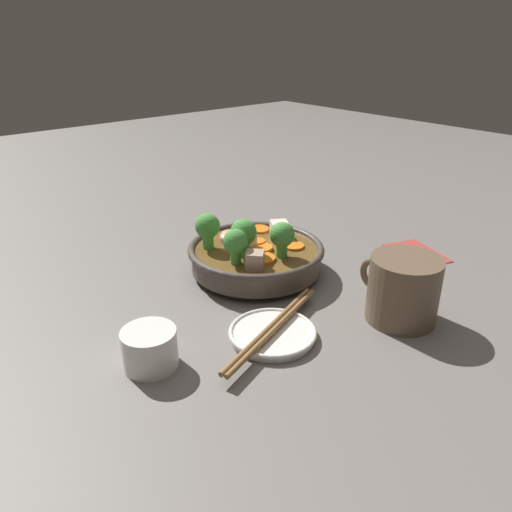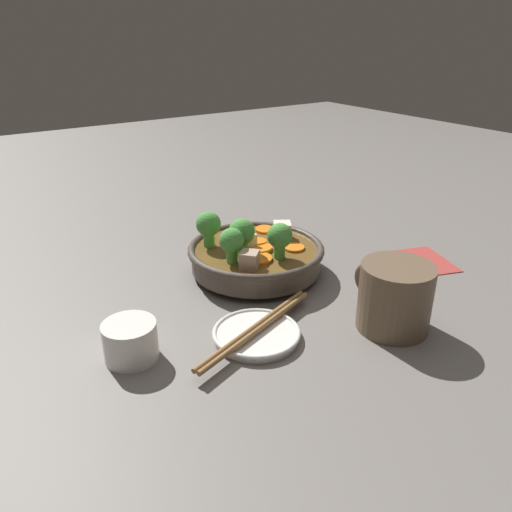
% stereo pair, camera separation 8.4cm
% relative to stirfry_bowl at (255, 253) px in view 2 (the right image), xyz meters
% --- Properties ---
extents(ground_plane, '(3.00, 3.00, 0.00)m').
position_rel_stirfry_bowl_xyz_m(ground_plane, '(0.00, -0.00, -0.04)').
color(ground_plane, slate).
extents(stirfry_bowl, '(0.23, 0.23, 0.11)m').
position_rel_stirfry_bowl_xyz_m(stirfry_bowl, '(0.00, 0.00, 0.00)').
color(stirfry_bowl, '#51473D').
rests_on(stirfry_bowl, ground_plane).
extents(side_saucer, '(0.12, 0.12, 0.01)m').
position_rel_stirfry_bowl_xyz_m(side_saucer, '(-0.16, 0.11, -0.03)').
color(side_saucer, white).
rests_on(side_saucer, ground_plane).
extents(tea_cup, '(0.07, 0.07, 0.05)m').
position_rel_stirfry_bowl_xyz_m(tea_cup, '(-0.11, 0.26, -0.01)').
color(tea_cup, white).
rests_on(tea_cup, ground_plane).
extents(dark_mug, '(0.12, 0.10, 0.09)m').
position_rel_stirfry_bowl_xyz_m(dark_mug, '(-0.24, -0.06, 0.01)').
color(dark_mug, brown).
rests_on(dark_mug, ground_plane).
extents(napkin, '(0.13, 0.11, 0.00)m').
position_rel_stirfry_bowl_xyz_m(napkin, '(-0.13, -0.28, -0.04)').
color(napkin, '#A33833').
rests_on(napkin, ground_plane).
extents(chopsticks_pair, '(0.09, 0.23, 0.01)m').
position_rel_stirfry_bowl_xyz_m(chopsticks_pair, '(-0.16, 0.11, -0.02)').
color(chopsticks_pair, olive).
rests_on(chopsticks_pair, side_saucer).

